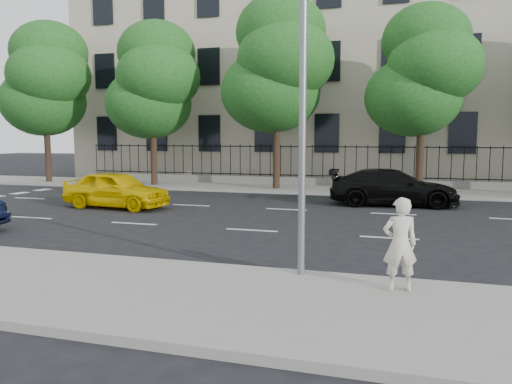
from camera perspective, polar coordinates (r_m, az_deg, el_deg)
ground at (r=12.72m, az=-3.87°, el=-6.40°), size 120.00×120.00×0.00m
near_sidewalk at (r=9.19m, az=-12.87°, el=-11.08°), size 60.00×4.00×0.15m
far_sidewalk at (r=26.12m, az=7.02°, el=0.31°), size 60.00×4.00×0.15m
lane_markings at (r=17.16m, az=1.73°, el=-3.03°), size 49.60×4.62×0.01m
masonry_building at (r=35.38m, az=9.80°, el=16.38°), size 34.60×12.11×18.50m
iron_fence at (r=27.73m, az=7.63°, el=1.84°), size 30.00×0.50×2.20m
street_light at (r=10.28m, az=6.09°, el=19.50°), size 0.25×3.32×8.05m
tree_a at (r=32.38m, az=-22.78°, el=11.76°), size 5.71×5.31×9.39m
tree_b at (r=28.47m, az=-11.56°, el=12.35°), size 5.53×5.12×8.97m
tree_c at (r=26.01m, az=2.56°, el=14.32°), size 5.89×5.50×9.80m
tree_d at (r=25.15m, az=18.63°, el=12.95°), size 5.34×4.94×8.84m
yellow_taxi at (r=20.37m, az=-15.69°, el=0.29°), size 4.46×2.14×1.47m
black_sedan at (r=21.06m, az=15.38°, el=0.52°), size 5.31×2.54×1.49m
woman_near at (r=8.95m, az=16.12°, el=-5.76°), size 0.68×0.54×1.63m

